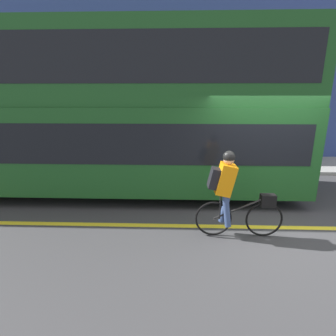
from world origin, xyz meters
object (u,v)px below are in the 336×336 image
(bus, at_px, (73,107))
(cyclist_on_bike, at_px, (231,192))
(trash_bin, at_px, (61,151))
(street_sign_post, at_px, (85,122))

(bus, bearing_deg, cyclist_on_bike, -32.53)
(trash_bin, xyz_separation_m, street_sign_post, (0.97, -0.01, 1.04))
(bus, distance_m, trash_bin, 3.56)
(cyclist_on_bike, xyz_separation_m, trash_bin, (-5.24, 4.98, -0.32))
(bus, bearing_deg, trash_bin, 121.46)
(bus, xyz_separation_m, street_sign_post, (-0.67, 2.68, -0.63))
(bus, height_order, cyclist_on_bike, bus)
(bus, relative_size, street_sign_post, 4.27)
(cyclist_on_bike, xyz_separation_m, street_sign_post, (-4.28, 4.97, 0.72))
(trash_bin, bearing_deg, street_sign_post, -0.35)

